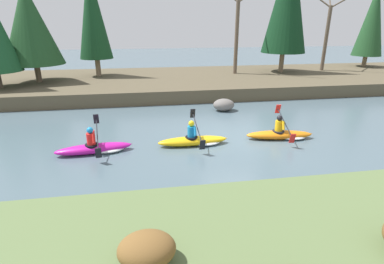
# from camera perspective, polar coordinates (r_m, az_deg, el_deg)

# --- Properties ---
(ground_plane) EXTENTS (90.00, 90.00, 0.00)m
(ground_plane) POSITION_cam_1_polar(r_m,az_deg,el_deg) (12.63, 8.12, -0.96)
(ground_plane) COLOR #4C606B
(riverbank_near) EXTENTS (44.00, 5.07, 0.79)m
(riverbank_near) POSITION_cam_1_polar(r_m,az_deg,el_deg) (6.67, 28.71, -21.00)
(riverbank_near) COLOR #5B7042
(riverbank_near) RESTS_ON ground
(riverbank_far) EXTENTS (44.00, 9.75, 0.79)m
(riverbank_far) POSITION_cam_1_polar(r_m,az_deg,el_deg) (22.33, 0.26, 9.60)
(riverbank_far) COLOR brown
(riverbank_far) RESTS_ON ground
(conifer_tree_left) EXTENTS (3.61, 3.61, 6.01)m
(conifer_tree_left) POSITION_cam_1_polar(r_m,az_deg,el_deg) (22.12, -28.56, 17.54)
(conifer_tree_left) COLOR brown
(conifer_tree_left) RESTS_ON riverbank_far
(conifer_tree_mid_left) EXTENTS (2.31, 2.31, 7.40)m
(conifer_tree_mid_left) POSITION_cam_1_polar(r_m,az_deg,el_deg) (23.10, -18.47, 20.72)
(conifer_tree_mid_left) COLOR #7A664C
(conifer_tree_mid_left) RESTS_ON riverbank_far
(conifer_tree_mid_right) EXTENTS (2.41, 2.41, 6.87)m
(conifer_tree_mid_right) POSITION_cam_1_polar(r_m,az_deg,el_deg) (30.97, 31.16, 17.83)
(conifer_tree_mid_right) COLOR #7A664C
(conifer_tree_mid_right) RESTS_ON riverbank_far
(bare_tree_upstream) EXTENTS (3.80, 3.76, 6.92)m
(bare_tree_upstream) POSITION_cam_1_polar(r_m,az_deg,el_deg) (23.49, 8.58, 18.89)
(bare_tree_upstream) COLOR brown
(bare_tree_upstream) RESTS_ON riverbank_far
(bare_tree_mid_upstream) EXTENTS (3.60, 3.56, 6.54)m
(bare_tree_mid_upstream) POSITION_cam_1_polar(r_m,az_deg,el_deg) (27.01, 24.34, 17.18)
(bare_tree_mid_upstream) COLOR brown
(bare_tree_mid_upstream) RESTS_ON riverbank_far
(shrub_clump_nearest) EXTENTS (0.96, 0.80, 0.52)m
(shrub_clump_nearest) POSITION_cam_1_polar(r_m,az_deg,el_deg) (5.28, -8.62, -21.22)
(shrub_clump_nearest) COLOR brown
(shrub_clump_nearest) RESTS_ON riverbank_near
(kayaker_lead) EXTENTS (2.79, 2.07, 1.20)m
(kayaker_lead) POSITION_cam_1_polar(r_m,az_deg,el_deg) (12.80, 16.76, -0.39)
(kayaker_lead) COLOR orange
(kayaker_lead) RESTS_ON ground
(kayaker_middle) EXTENTS (2.77, 2.06, 1.20)m
(kayaker_middle) POSITION_cam_1_polar(r_m,az_deg,el_deg) (11.65, 0.69, -1.54)
(kayaker_middle) COLOR yellow
(kayaker_middle) RESTS_ON ground
(kayaker_trailing) EXTENTS (2.80, 2.07, 1.20)m
(kayaker_trailing) POSITION_cam_1_polar(r_m,az_deg,el_deg) (11.51, -17.67, -2.83)
(kayaker_trailing) COLOR #C61999
(kayaker_trailing) RESTS_ON ground
(boulder_midstream) EXTENTS (1.15, 0.90, 0.65)m
(boulder_midstream) POSITION_cam_1_polar(r_m,az_deg,el_deg) (16.27, 6.06, 5.18)
(boulder_midstream) COLOR slate
(boulder_midstream) RESTS_ON ground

